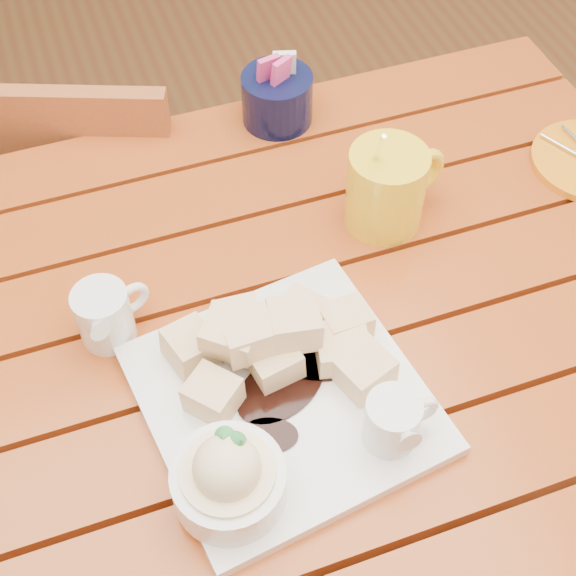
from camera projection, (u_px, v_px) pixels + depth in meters
name	position (u px, v px, depth m)	size (l,w,h in m)	color
ground	(260.00, 559.00, 1.51)	(5.00, 5.00, 0.00)	brown
table	(247.00, 382.00, 1.00)	(1.20, 0.79, 0.75)	#8F3D12
dessert_plate	(274.00, 404.00, 0.82)	(0.32, 0.32, 0.11)	white
coffee_mug_right	(388.00, 187.00, 0.99)	(0.14, 0.10, 0.16)	yellow
cream_pitcher	(106.00, 315.00, 0.89)	(0.09, 0.08, 0.08)	white
sugar_caddy	(277.00, 97.00, 1.12)	(0.10, 0.10, 0.11)	black
chair_far	(89.00, 218.00, 1.43)	(0.50, 0.50, 0.82)	brown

